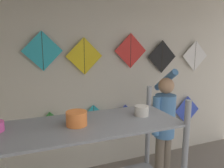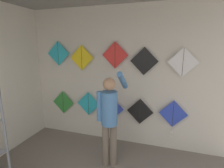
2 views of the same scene
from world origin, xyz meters
TOP-DOWN VIEW (x-y plane):
  - back_panel at (0.00, 3.40)m, footprint 4.48×0.06m
  - shopkeeper at (0.17, 2.56)m, footprint 0.41×0.61m
  - kite_0 at (-1.22, 3.31)m, footprint 0.53×0.01m
  - kite_1 at (-0.58, 3.31)m, footprint 0.53×0.01m
  - kite_2 at (-0.05, 3.31)m, footprint 0.53×0.01m
  - kite_3 at (0.56, 3.31)m, footprint 0.53×0.01m
  - kite_4 at (1.19, 3.31)m, footprint 0.53×0.04m
  - kite_5 at (-1.27, 3.31)m, footprint 0.53×0.01m
  - kite_6 at (-0.70, 3.31)m, footprint 0.53×0.01m
  - kite_7 at (0.03, 3.31)m, footprint 0.53×0.01m
  - kite_8 at (0.60, 3.31)m, footprint 0.53×0.01m
  - kite_9 at (1.28, 3.31)m, footprint 0.53×0.01m

SIDE VIEW (x-z plane):
  - kite_4 at x=1.19m, z-range 0.35..1.09m
  - kite_2 at x=-0.05m, z-range 0.47..1.00m
  - kite_3 at x=0.56m, z-range 0.47..1.01m
  - kite_0 at x=-1.22m, z-range 0.49..1.02m
  - kite_1 at x=-0.58m, z-range 0.52..1.05m
  - shopkeeper at x=0.17m, z-range 0.10..1.74m
  - back_panel at x=0.00m, z-range 0.00..2.80m
  - kite_9 at x=1.28m, z-range 1.48..2.01m
  - kite_8 at x=0.60m, z-range 1.48..2.01m
  - kite_6 at x=-0.70m, z-range 1.52..2.05m
  - kite_7 at x=0.03m, z-range 1.59..2.12m
  - kite_5 at x=-1.27m, z-range 1.60..2.13m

